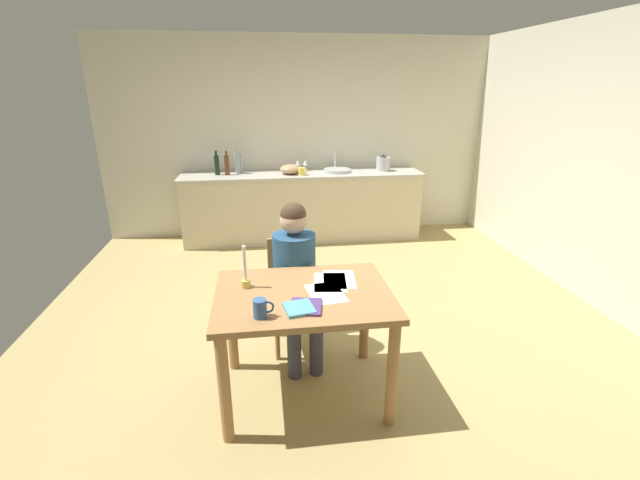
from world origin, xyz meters
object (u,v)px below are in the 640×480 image
(wine_glass_near_sink, at_px, (306,163))
(wine_glass_by_kettle, at_px, (298,163))
(chair_at_table, at_px, (293,288))
(candlestick, at_px, (245,276))
(bottle_sauce, at_px, (241,164))
(book_magazine, at_px, (299,308))
(teacup_on_counter, at_px, (302,171))
(bottle_wine_red, at_px, (237,163))
(bottle_oil, at_px, (217,165))
(dining_table, at_px, (304,310))
(sink_unit, at_px, (337,170))
(coffee_mug, at_px, (261,308))
(mixing_bowl, at_px, (290,169))
(book_cookery, at_px, (306,307))
(person_seated, at_px, (296,272))
(bottle_vinegar, at_px, (227,165))
(stovetop_kettle, at_px, (383,163))

(wine_glass_near_sink, relative_size, wine_glass_by_kettle, 1.00)
(chair_at_table, distance_m, candlestick, 0.72)
(bottle_sauce, bearing_deg, candlestick, -87.59)
(book_magazine, bearing_deg, teacup_on_counter, 74.23)
(bottle_wine_red, height_order, bottle_sauce, bottle_wine_red)
(bottle_oil, height_order, wine_glass_near_sink, bottle_oil)
(dining_table, relative_size, sink_unit, 3.06)
(bottle_sauce, xyz_separation_m, wine_glass_near_sink, (0.85, 0.05, -0.01))
(chair_at_table, xyz_separation_m, wine_glass_near_sink, (0.38, 2.66, 0.53))
(sink_unit, height_order, teacup_on_counter, sink_unit)
(coffee_mug, distance_m, mixing_bowl, 3.42)
(sink_unit, height_order, bottle_sauce, bottle_sauce)
(book_cookery, xyz_separation_m, teacup_on_counter, (0.29, 3.21, 0.18))
(person_seated, relative_size, bottle_vinegar, 3.93)
(candlestick, height_order, wine_glass_near_sink, wine_glass_near_sink)
(stovetop_kettle, bearing_deg, book_magazine, -113.02)
(bottle_oil, distance_m, bottle_vinegar, 0.13)
(bottle_oil, bearing_deg, chair_at_table, -73.15)
(book_cookery, bearing_deg, bottle_vinegar, 111.33)
(coffee_mug, height_order, book_cookery, coffee_mug)
(coffee_mug, bearing_deg, bottle_wine_red, 94.30)
(chair_at_table, height_order, candlestick, candlestick)
(chair_at_table, height_order, bottle_sauce, bottle_sauce)
(candlestick, relative_size, bottle_oil, 0.92)
(book_magazine, relative_size, bottle_sauce, 0.63)
(coffee_mug, xyz_separation_m, mixing_bowl, (0.41, 3.39, 0.15))
(sink_unit, bearing_deg, wine_glass_by_kettle, 163.92)
(dining_table, relative_size, bottle_oil, 3.59)
(wine_glass_near_sink, xyz_separation_m, wine_glass_by_kettle, (-0.10, 0.00, 0.00))
(bottle_oil, bearing_deg, wine_glass_by_kettle, 7.04)
(mixing_bowl, relative_size, teacup_on_counter, 2.12)
(dining_table, height_order, bottle_vinegar, bottle_vinegar)
(bottle_vinegar, relative_size, mixing_bowl, 1.13)
(wine_glass_by_kettle, bearing_deg, bottle_sauce, -176.11)
(coffee_mug, xyz_separation_m, bottle_vinegar, (-0.39, 3.43, 0.21))
(wine_glass_near_sink, bearing_deg, book_magazine, -96.63)
(person_seated, relative_size, book_magazine, 6.76)
(person_seated, distance_m, coffee_mug, 0.83)
(sink_unit, height_order, wine_glass_near_sink, sink_unit)
(mixing_bowl, bearing_deg, sink_unit, 4.40)
(dining_table, xyz_separation_m, bottle_wine_red, (-0.53, 3.23, 0.40))
(coffee_mug, bearing_deg, mixing_bowl, 83.07)
(candlestick, relative_size, sink_unit, 0.78)
(bottle_oil, distance_m, bottle_sauce, 0.31)
(dining_table, relative_size, book_cookery, 5.46)
(person_seated, height_order, bottle_oil, bottle_oil)
(coffee_mug, xyz_separation_m, bottle_oil, (-0.52, 3.45, 0.22))
(chair_at_table, distance_m, person_seated, 0.25)
(bottle_vinegar, height_order, stovetop_kettle, bottle_vinegar)
(book_magazine, height_order, sink_unit, sink_unit)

